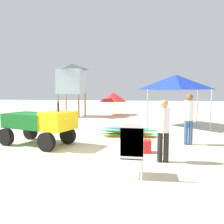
% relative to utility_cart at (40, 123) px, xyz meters
% --- Properties ---
extents(ground, '(80.00, 80.00, 0.00)m').
position_rel_utility_cart_xyz_m(ground, '(1.04, -1.44, -0.78)').
color(ground, beige).
extents(utility_cart, '(2.78, 1.88, 1.50)m').
position_rel_utility_cart_xyz_m(utility_cart, '(0.00, 0.00, 0.00)').
color(utility_cart, '#146023').
rests_on(utility_cart, ground).
extents(stacked_plastic_chairs, '(0.48, 0.48, 1.20)m').
position_rel_utility_cart_xyz_m(stacked_plastic_chairs, '(3.37, -2.38, -0.09)').
color(stacked_plastic_chairs, white).
rests_on(stacked_plastic_chairs, ground).
extents(surfboard_pile, '(2.57, 0.69, 0.40)m').
position_rel_utility_cart_xyz_m(surfboard_pile, '(2.89, 1.86, -0.59)').
color(surfboard_pile, yellow).
rests_on(surfboard_pile, ground).
extents(lifeguard_near_left, '(0.32, 0.32, 1.65)m').
position_rel_utility_cart_xyz_m(lifeguard_near_left, '(4.10, -1.19, 0.16)').
color(lifeguard_near_left, black).
rests_on(lifeguard_near_left, ground).
extents(lifeguard_near_center, '(0.32, 0.32, 1.79)m').
position_rel_utility_cart_xyz_m(lifeguard_near_center, '(5.09, 0.91, 0.25)').
color(lifeguard_near_center, '#33598C').
rests_on(lifeguard_near_center, ground).
extents(popup_canopy, '(2.99, 2.99, 2.78)m').
position_rel_utility_cart_xyz_m(popup_canopy, '(5.13, 5.32, 1.59)').
color(popup_canopy, '#B2B2B7').
rests_on(popup_canopy, ground).
extents(lifeguard_tower, '(1.98, 1.98, 3.94)m').
position_rel_utility_cart_xyz_m(lifeguard_tower, '(-1.99, 8.68, 2.04)').
color(lifeguard_tower, olive).
rests_on(lifeguard_tower, ground).
extents(beach_umbrella_left, '(2.18, 2.18, 1.83)m').
position_rel_utility_cart_xyz_m(beach_umbrella_left, '(0.86, 10.39, 0.66)').
color(beach_umbrella_left, beige).
rests_on(beach_umbrella_left, ground).
extents(cooler_box, '(0.57, 0.35, 0.38)m').
position_rel_utility_cart_xyz_m(cooler_box, '(3.52, -0.33, -0.60)').
color(cooler_box, red).
rests_on(cooler_box, ground).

